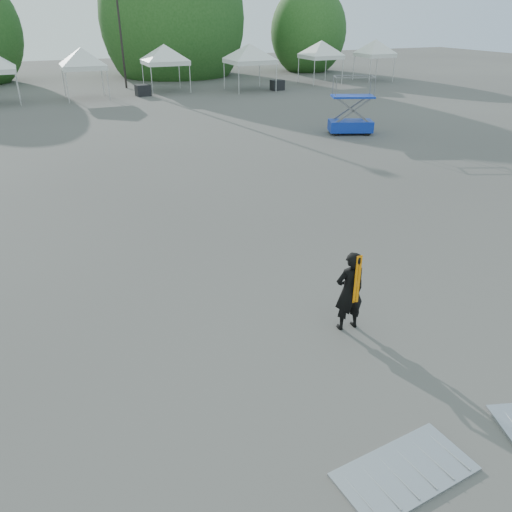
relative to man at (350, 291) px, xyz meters
name	(u,v)px	position (x,y,z in m)	size (l,w,h in m)	color
ground	(252,265)	(-0.65, 3.16, -0.81)	(120.00, 120.00, 0.00)	#474442
light_pole_east	(118,10)	(2.35, 35.16, 4.70)	(0.60, 0.25, 9.80)	black
tree_mid_e	(173,19)	(8.35, 42.16, 4.03)	(5.12, 5.12, 7.79)	#382314
tree_far_e	(308,32)	(21.35, 40.16, 2.81)	(3.84, 3.84, 5.84)	#382314
tent_e	(81,51)	(-1.13, 30.90, 2.24)	(4.02, 4.02, 3.88)	silver
tent_f	(164,48)	(4.80, 31.95, 2.24)	(4.31, 4.31, 3.88)	silver
tent_g	(250,47)	(10.83, 30.16, 2.24)	(4.55, 4.55, 3.88)	silver
tent_h	(322,44)	(17.82, 31.56, 2.24)	(4.06, 4.06, 3.88)	silver
tent_extra_8	(376,43)	(22.92, 31.18, 2.24)	(3.75, 3.75, 3.88)	silver
man	(350,291)	(0.00, 0.00, 0.00)	(0.61, 0.42, 1.62)	black
scissor_lift	(352,106)	(9.49, 14.30, 0.56)	(2.35, 1.77, 2.73)	#0C159E
barrier_left	(405,471)	(-1.17, -3.23, -0.78)	(1.95, 1.10, 0.06)	#AAACB2
crate_mid	(143,90)	(2.70, 30.60, -0.43)	(1.00, 0.77, 0.77)	black
crate_east	(277,85)	(12.77, 29.34, -0.45)	(0.95, 0.74, 0.74)	black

